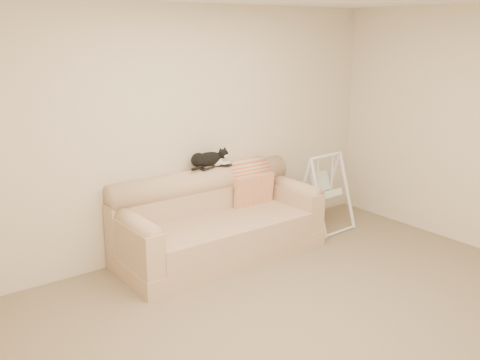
# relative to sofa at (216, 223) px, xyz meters

# --- Properties ---
(ground_plane) EXTENTS (5.00, 5.00, 0.00)m
(ground_plane) POSITION_rel_sofa_xyz_m (-0.07, -1.62, -0.35)
(ground_plane) COLOR #7C6B52
(ground_plane) RESTS_ON ground
(room_shell) EXTENTS (5.04, 4.04, 2.60)m
(room_shell) POSITION_rel_sofa_xyz_m (-0.07, -1.62, 1.18)
(room_shell) COLOR beige
(room_shell) RESTS_ON ground
(sofa) EXTENTS (2.20, 0.93, 0.90)m
(sofa) POSITION_rel_sofa_xyz_m (0.00, 0.00, 0.00)
(sofa) COLOR tan
(sofa) RESTS_ON ground
(remote_a) EXTENTS (0.19, 0.10, 0.03)m
(remote_a) POSITION_rel_sofa_xyz_m (0.05, 0.22, 0.56)
(remote_a) COLOR black
(remote_a) RESTS_ON sofa
(remote_b) EXTENTS (0.18, 0.11, 0.02)m
(remote_b) POSITION_rel_sofa_xyz_m (0.26, 0.22, 0.56)
(remote_b) COLOR black
(remote_b) RESTS_ON sofa
(tuxedo_cat) EXTENTS (0.51, 0.20, 0.20)m
(tuxedo_cat) POSITION_rel_sofa_xyz_m (0.08, 0.25, 0.65)
(tuxedo_cat) COLOR black
(tuxedo_cat) RESTS_ON sofa
(throw_blanket) EXTENTS (0.52, 0.38, 0.58)m
(throw_blanket) POSITION_rel_sofa_xyz_m (0.58, 0.23, 0.37)
(throw_blanket) COLOR #E5592F
(throw_blanket) RESTS_ON sofa
(baby_swing) EXTENTS (0.59, 0.62, 0.92)m
(baby_swing) POSITION_rel_sofa_xyz_m (1.53, -0.08, 0.11)
(baby_swing) COLOR white
(baby_swing) RESTS_ON ground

